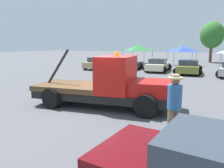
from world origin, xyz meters
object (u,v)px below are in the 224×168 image
object	(u,v)px
tow_truck	(110,86)
canopy_tent_blue	(183,49)
parked_car_tan	(98,63)
canopy_tent_green	(138,48)
parked_car_cream	(158,65)
parked_car_charcoal	(127,64)
tree_center	(212,35)
parked_car_olive	(188,67)
person_near_truck	(174,101)

from	to	relation	value
tow_truck	canopy_tent_blue	xyz separation A→B (m)	(-1.89, 21.91, 1.27)
parked_car_tan	canopy_tent_green	distance (m)	9.03
tow_truck	parked_car_cream	xyz separation A→B (m)	(-2.59, 14.18, -0.30)
parked_car_tan	parked_car_charcoal	bearing A→B (deg)	-93.31
parked_car_tan	parked_car_cream	bearing A→B (deg)	-88.30
parked_car_charcoal	parked_car_tan	bearing A→B (deg)	97.31
canopy_tent_green	tree_center	bearing A→B (deg)	42.54
parked_car_cream	canopy_tent_green	size ratio (longest dim) A/B	1.50
tree_center	parked_car_charcoal	bearing A→B (deg)	-111.18
parked_car_olive	parked_car_charcoal	bearing A→B (deg)	85.53
tow_truck	person_near_truck	bearing A→B (deg)	-42.10
canopy_tent_blue	tree_center	world-z (taller)	tree_center
parked_car_olive	parked_car_tan	bearing A→B (deg)	86.10
person_near_truck	parked_car_tan	world-z (taller)	person_near_truck
parked_car_olive	canopy_tent_blue	xyz separation A→B (m)	(-2.45, 8.23, 1.57)
parked_car_tan	person_near_truck	bearing A→B (deg)	-148.17
parked_car_tan	tree_center	xyz separation A→B (m)	(10.04, 16.98, 3.61)
canopy_tent_blue	parked_car_tan	bearing A→B (deg)	-129.83
parked_car_charcoal	tree_center	world-z (taller)	tree_center
person_near_truck	canopy_tent_green	xyz separation A→B (m)	(-11.46, 23.64, 1.19)
parked_car_tan	parked_car_olive	distance (m)	9.95
tow_truck	parked_car_tan	distance (m)	15.99
canopy_tent_green	person_near_truck	bearing A→B (deg)	-64.13
parked_car_charcoal	parked_car_cream	bearing A→B (deg)	-72.20
canopy_tent_green	canopy_tent_blue	size ratio (longest dim) A/B	1.09
tree_center	parked_car_tan	bearing A→B (deg)	-120.58
person_near_truck	parked_car_charcoal	distance (m)	17.64
parked_car_olive	parked_car_cream	bearing A→B (deg)	73.07
parked_car_cream	parked_car_charcoal	bearing A→B (deg)	97.69
tow_truck	parked_car_charcoal	size ratio (longest dim) A/B	1.37
tree_center	parked_car_cream	bearing A→B (deg)	-101.74
parked_car_tan	tree_center	bearing A→B (deg)	-39.06
tow_truck	canopy_tent_green	bearing A→B (deg)	98.75
parked_car_charcoal	canopy_tent_blue	world-z (taller)	canopy_tent_blue
parked_car_charcoal	tow_truck	bearing A→B (deg)	-154.37
canopy_tent_green	canopy_tent_blue	distance (m)	6.35
parked_car_tan	tree_center	size ratio (longest dim) A/B	0.72
parked_car_cream	parked_car_tan	bearing A→B (deg)	92.23
person_near_truck	parked_car_tan	size ratio (longest dim) A/B	0.41
tow_truck	tree_center	world-z (taller)	tree_center
tow_truck	canopy_tent_blue	size ratio (longest dim) A/B	2.08
parked_car_cream	tow_truck	bearing A→B (deg)	-177.59
person_near_truck	parked_car_olive	size ratio (longest dim) A/B	0.38
parked_car_olive	person_near_truck	bearing A→B (deg)	-178.34
person_near_truck	canopy_tent_blue	xyz separation A→B (m)	(-5.12, 23.79, 1.11)
person_near_truck	parked_car_charcoal	world-z (taller)	person_near_truck
parked_car_cream	canopy_tent_green	bearing A→B (deg)	28.67
tow_truck	person_near_truck	xyz separation A→B (m)	(3.23, -1.88, 0.16)
canopy_tent_green	parked_car_tan	bearing A→B (deg)	-97.26
tow_truck	parked_car_charcoal	world-z (taller)	tow_truck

